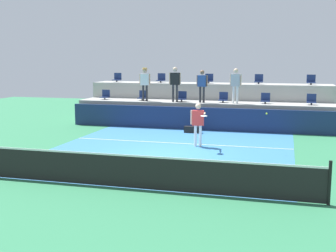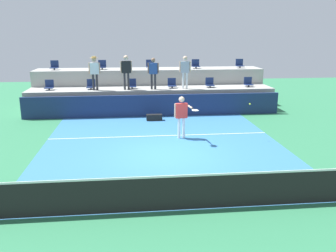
# 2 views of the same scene
# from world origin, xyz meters

# --- Properties ---
(ground_plane) EXTENTS (40.00, 40.00, 0.00)m
(ground_plane) POSITION_xyz_m (0.00, 0.00, 0.00)
(ground_plane) COLOR #2D754C
(court_inner_paint) EXTENTS (9.00, 10.00, 0.01)m
(court_inner_paint) POSITION_xyz_m (0.00, 1.00, 0.00)
(court_inner_paint) COLOR teal
(court_inner_paint) RESTS_ON ground_plane
(court_service_line) EXTENTS (9.00, 0.06, 0.00)m
(court_service_line) POSITION_xyz_m (0.00, 2.40, 0.01)
(court_service_line) COLOR white
(court_service_line) RESTS_ON ground_plane
(tennis_net) EXTENTS (10.48, 0.08, 1.07)m
(tennis_net) POSITION_xyz_m (0.00, -4.00, 0.50)
(tennis_net) COLOR black
(tennis_net) RESTS_ON ground_plane
(sponsor_backboard) EXTENTS (13.00, 0.16, 1.10)m
(sponsor_backboard) POSITION_xyz_m (0.00, 6.00, 0.55)
(sponsor_backboard) COLOR navy
(sponsor_backboard) RESTS_ON ground_plane
(seating_tier_lower) EXTENTS (13.00, 1.80, 1.25)m
(seating_tier_lower) POSITION_xyz_m (0.00, 7.30, 0.62)
(seating_tier_lower) COLOR #9E9E99
(seating_tier_lower) RESTS_ON ground_plane
(seating_tier_upper) EXTENTS (13.00, 1.80, 2.10)m
(seating_tier_upper) POSITION_xyz_m (0.00, 9.10, 1.05)
(seating_tier_upper) COLOR #9E9E99
(seating_tier_upper) RESTS_ON ground_plane
(stadium_chair_lower_far_left) EXTENTS (0.44, 0.40, 0.52)m
(stadium_chair_lower_far_left) POSITION_xyz_m (-5.33, 7.23, 1.46)
(stadium_chair_lower_far_left) COLOR #2D2D33
(stadium_chair_lower_far_left) RESTS_ON seating_tier_lower
(stadium_chair_lower_left) EXTENTS (0.44, 0.40, 0.52)m
(stadium_chair_lower_left) POSITION_xyz_m (-3.20, 7.23, 1.46)
(stadium_chair_lower_left) COLOR #2D2D33
(stadium_chair_lower_left) RESTS_ON seating_tier_lower
(stadium_chair_lower_mid_left) EXTENTS (0.44, 0.40, 0.52)m
(stadium_chair_lower_mid_left) POSITION_xyz_m (-1.06, 7.23, 1.46)
(stadium_chair_lower_mid_left) COLOR #2D2D33
(stadium_chair_lower_mid_left) RESTS_ON seating_tier_lower
(stadium_chair_lower_mid_right) EXTENTS (0.44, 0.40, 0.52)m
(stadium_chair_lower_mid_right) POSITION_xyz_m (1.08, 7.23, 1.46)
(stadium_chair_lower_mid_right) COLOR #2D2D33
(stadium_chair_lower_mid_right) RESTS_ON seating_tier_lower
(stadium_chair_lower_right) EXTENTS (0.44, 0.40, 0.52)m
(stadium_chair_lower_right) POSITION_xyz_m (3.15, 7.23, 1.46)
(stadium_chair_lower_right) COLOR #2D2D33
(stadium_chair_lower_right) RESTS_ON seating_tier_lower
(stadium_chair_lower_far_right) EXTENTS (0.44, 0.40, 0.52)m
(stadium_chair_lower_far_right) POSITION_xyz_m (5.30, 7.23, 1.46)
(stadium_chair_lower_far_right) COLOR #2D2D33
(stadium_chair_lower_far_right) RESTS_ON seating_tier_lower
(stadium_chair_upper_far_left) EXTENTS (0.44, 0.40, 0.52)m
(stadium_chair_upper_far_left) POSITION_xyz_m (-5.35, 9.03, 2.31)
(stadium_chair_upper_far_left) COLOR #2D2D33
(stadium_chair_upper_far_left) RESTS_ON seating_tier_upper
(stadium_chair_upper_left) EXTENTS (0.44, 0.40, 0.52)m
(stadium_chair_upper_left) POSITION_xyz_m (-2.71, 9.03, 2.31)
(stadium_chair_upper_left) COLOR #2D2D33
(stadium_chair_upper_left) RESTS_ON seating_tier_upper
(stadium_chair_upper_center) EXTENTS (0.44, 0.40, 0.52)m
(stadium_chair_upper_center) POSITION_xyz_m (0.01, 9.03, 2.31)
(stadium_chair_upper_center) COLOR #2D2D33
(stadium_chair_upper_center) RESTS_ON seating_tier_upper
(stadium_chair_upper_right) EXTENTS (0.44, 0.40, 0.52)m
(stadium_chair_upper_right) POSITION_xyz_m (2.69, 9.03, 2.31)
(stadium_chair_upper_right) COLOR #2D2D33
(stadium_chair_upper_right) RESTS_ON seating_tier_upper
(stadium_chair_upper_far_right) EXTENTS (0.44, 0.40, 0.52)m
(stadium_chair_upper_far_right) POSITION_xyz_m (5.33, 9.03, 2.31)
(stadium_chair_upper_far_right) COLOR #2D2D33
(stadium_chair_upper_far_right) RESTS_ON seating_tier_upper
(tennis_player) EXTENTS (0.84, 1.17, 1.71)m
(tennis_player) POSITION_xyz_m (0.86, 1.98, 1.05)
(tennis_player) COLOR white
(tennis_player) RESTS_ON ground_plane
(spectator_with_hat) EXTENTS (0.59, 0.41, 1.73)m
(spectator_with_hat) POSITION_xyz_m (-2.94, 6.85, 2.31)
(spectator_with_hat) COLOR #2D2D33
(spectator_with_hat) RESTS_ON seating_tier_lower
(spectator_leaning_on_rail) EXTENTS (0.61, 0.26, 1.76)m
(spectator_leaning_on_rail) POSITION_xyz_m (-1.34, 6.85, 2.32)
(spectator_leaning_on_rail) COLOR #2D2D33
(spectator_leaning_on_rail) RESTS_ON seating_tier_lower
(spectator_in_white) EXTENTS (0.58, 0.24, 1.62)m
(spectator_in_white) POSITION_xyz_m (0.06, 6.85, 2.22)
(spectator_in_white) COLOR #2D2D33
(spectator_in_white) RESTS_ON seating_tier_lower
(spectator_in_grey) EXTENTS (0.60, 0.27, 1.71)m
(spectator_in_grey) POSITION_xyz_m (1.72, 6.85, 2.28)
(spectator_in_grey) COLOR white
(spectator_in_grey) RESTS_ON seating_tier_lower
(tennis_ball) EXTENTS (0.07, 0.07, 0.07)m
(tennis_ball) POSITION_xyz_m (3.47, 1.53, 1.45)
(tennis_ball) COLOR #CCE033
(equipment_bag) EXTENTS (0.76, 0.28, 0.30)m
(equipment_bag) POSITION_xyz_m (-0.04, 5.10, 0.15)
(equipment_bag) COLOR black
(equipment_bag) RESTS_ON ground_plane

